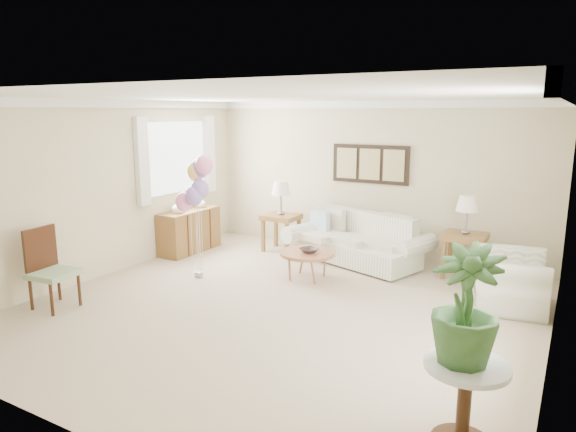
% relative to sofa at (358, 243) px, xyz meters
% --- Properties ---
extents(ground_plane, '(6.00, 6.00, 0.00)m').
position_rel_sofa_xyz_m(ground_plane, '(-0.08, -2.32, -0.32)').
color(ground_plane, tan).
extents(room_shell, '(6.04, 6.04, 2.60)m').
position_rel_sofa_xyz_m(room_shell, '(-0.19, -2.23, 1.30)').
color(room_shell, beige).
rests_on(room_shell, ground).
extents(wall_art_triptych, '(1.35, 0.06, 0.65)m').
position_rel_sofa_xyz_m(wall_art_triptych, '(-0.08, 0.64, 1.23)').
color(wall_art_triptych, black).
rests_on(wall_art_triptych, ground).
extents(sofa, '(2.46, 1.42, 0.82)m').
position_rel_sofa_xyz_m(sofa, '(0.00, 0.00, 0.00)').
color(sofa, silver).
rests_on(sofa, ground).
extents(end_table_left, '(0.60, 0.54, 0.65)m').
position_rel_sofa_xyz_m(end_table_left, '(-1.46, 0.02, 0.22)').
color(end_table_left, brown).
rests_on(end_table_left, ground).
extents(end_table_right, '(0.61, 0.56, 0.67)m').
position_rel_sofa_xyz_m(end_table_right, '(1.65, 0.07, 0.24)').
color(end_table_right, brown).
rests_on(end_table_right, ground).
extents(lamp_left, '(0.33, 0.33, 0.59)m').
position_rel_sofa_xyz_m(lamp_left, '(-1.46, 0.02, 0.78)').
color(lamp_left, gray).
rests_on(lamp_left, end_table_left).
extents(lamp_right, '(0.32, 0.32, 0.56)m').
position_rel_sofa_xyz_m(lamp_right, '(1.65, 0.07, 0.77)').
color(lamp_right, gray).
rests_on(lamp_right, end_table_right).
extents(coffee_table, '(0.81, 0.81, 0.41)m').
position_rel_sofa_xyz_m(coffee_table, '(-0.34, -1.14, 0.06)').
color(coffee_table, '#935E3E').
rests_on(coffee_table, ground).
extents(decor_bowl, '(0.34, 0.34, 0.06)m').
position_rel_sofa_xyz_m(decor_bowl, '(-0.30, -1.17, 0.12)').
color(decor_bowl, '#2F2624').
rests_on(decor_bowl, coffee_table).
extents(armchair, '(1.05, 1.16, 0.68)m').
position_rel_sofa_xyz_m(armchair, '(2.36, -0.85, 0.02)').
color(armchair, silver).
rests_on(armchair, ground).
extents(side_table, '(0.61, 0.61, 0.66)m').
position_rel_sofa_xyz_m(side_table, '(2.45, -4.00, 0.18)').
color(side_table, silver).
rests_on(side_table, ground).
extents(potted_plant, '(0.53, 0.53, 0.87)m').
position_rel_sofa_xyz_m(potted_plant, '(2.41, -4.01, 0.77)').
color(potted_plant, '#274E21').
rests_on(potted_plant, side_table).
extents(accent_chair, '(0.55, 0.55, 1.01)m').
position_rel_sofa_xyz_m(accent_chair, '(-2.62, -3.72, 0.20)').
color(accent_chair, gray).
rests_on(accent_chair, ground).
extents(credenza, '(0.46, 1.20, 0.74)m').
position_rel_sofa_xyz_m(credenza, '(-2.84, -0.82, 0.05)').
color(credenza, brown).
rests_on(credenza, ground).
extents(vase_white, '(0.23, 0.23, 0.21)m').
position_rel_sofa_xyz_m(vase_white, '(-2.82, -1.12, 0.52)').
color(vase_white, white).
rests_on(vase_white, credenza).
extents(vase_sage, '(0.24, 0.24, 0.19)m').
position_rel_sofa_xyz_m(vase_sage, '(-2.82, -0.52, 0.51)').
color(vase_sage, beige).
rests_on(vase_sage, credenza).
extents(balloon_cluster, '(0.54, 0.45, 1.82)m').
position_rel_sofa_xyz_m(balloon_cluster, '(-1.77, -1.87, 1.10)').
color(balloon_cluster, gray).
rests_on(balloon_cluster, ground).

